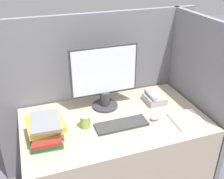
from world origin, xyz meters
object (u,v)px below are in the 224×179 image
Objects in this scene: monitor at (104,79)px; desk_telephone at (154,99)px; keyboard at (121,125)px; mouse at (155,118)px; coffee_cup at (85,121)px; book_stack at (46,130)px.

monitor is 0.47m from desk_telephone.
keyboard is at bearing -149.76° from desk_telephone.
monitor is 1.37× the size of keyboard.
monitor reaches higher than keyboard.
desk_telephone is (0.41, -0.08, -0.22)m from monitor.
mouse is (0.30, -0.31, -0.24)m from monitor.
monitor is 2.99× the size of desk_telephone.
mouse is at bearing -116.43° from desk_telephone.
coffee_cup is at bearing 170.54° from mouse.
book_stack is at bearing -168.32° from desk_telephone.
keyboard is 0.27m from coffee_cup.
monitor is at bearing 27.78° from book_stack.
book_stack is at bearing -171.96° from coffee_cup.
book_stack reaches higher than mouse.
monitor is 0.38m from coffee_cup.
keyboard is 5.29× the size of mouse.
desk_telephone reaches higher than mouse.
keyboard is at bearing 177.08° from mouse.
desk_telephone is at bearing 30.24° from keyboard.
keyboard is 1.23× the size of book_stack.
mouse is (0.27, -0.01, 0.01)m from keyboard.
desk_telephone is at bearing 13.27° from coffee_cup.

